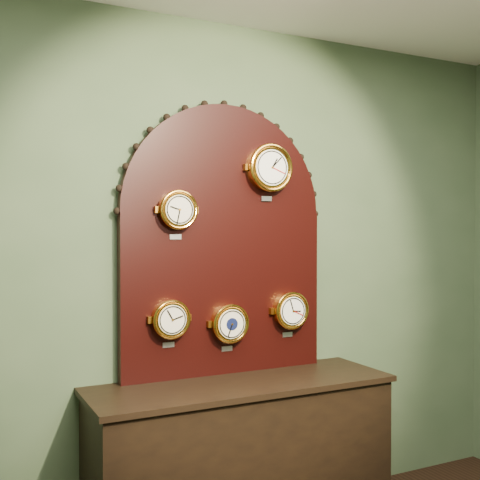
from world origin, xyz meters
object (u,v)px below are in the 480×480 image
shop_counter (242,462)px  barometer (229,323)px  roman_clock (178,210)px  tide_clock (290,310)px  arabic_clock (269,168)px  display_board (224,231)px  hygrometer (171,319)px

shop_counter → barometer: barometer is taller
barometer → shop_counter: bearing=-90.4°
roman_clock → tide_clock: 0.90m
roman_clock → barometer: size_ratio=0.97×
arabic_clock → tide_clock: (0.14, 0.00, -0.82)m
display_board → hygrometer: size_ratio=5.88×
arabic_clock → hygrometer: arabic_clock is taller
shop_counter → arabic_clock: size_ratio=4.94×
roman_clock → arabic_clock: 0.61m
roman_clock → barometer: 0.69m
shop_counter → arabic_clock: 1.61m
roman_clock → tide_clock: size_ratio=0.97×
arabic_clock → barometer: 0.90m
hygrometer → tide_clock: size_ratio=0.96×
roman_clock → barometer: bearing=-0.1°
display_board → hygrometer: 0.58m
tide_clock → roman_clock: bearing=180.0°
roman_clock → hygrometer: size_ratio=1.01×
arabic_clock → tide_clock: arabic_clock is taller
barometer → tide_clock: (0.39, 0.00, 0.05)m
shop_counter → barometer: (0.00, 0.15, 0.72)m
roman_clock → hygrometer: bearing=179.9°
shop_counter → hygrometer: size_ratio=6.15×
shop_counter → barometer: bearing=89.6°
arabic_clock → shop_counter: bearing=-148.9°
shop_counter → tide_clock: 0.87m
hygrometer → barometer: (0.34, -0.00, -0.05)m
display_board → barometer: size_ratio=5.69×
roman_clock → hygrometer: 0.58m
roman_clock → hygrometer: roman_clock is taller
shop_counter → tide_clock: bearing=21.4°
barometer → hygrometer: bearing=179.9°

